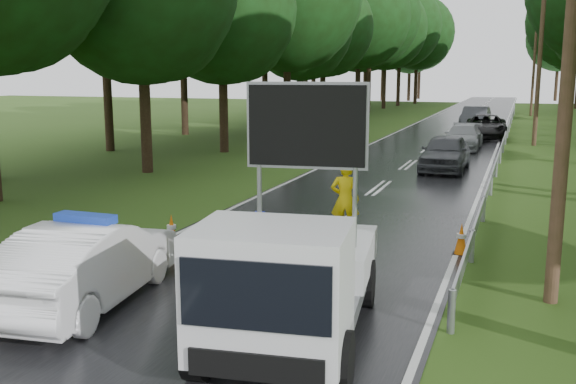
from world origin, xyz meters
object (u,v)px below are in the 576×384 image
at_px(civilian, 262,255).
at_px(queue_car_fourth, 475,118).
at_px(queue_car_first, 445,153).
at_px(queue_car_second, 463,137).
at_px(police_sedan, 88,264).
at_px(barrier, 250,249).
at_px(work_truck, 290,278).
at_px(officer, 345,200).
at_px(queue_car_third, 486,127).

bearing_deg(civilian, queue_car_fourth, 62.68).
bearing_deg(queue_car_first, queue_car_second, 90.51).
relative_size(police_sedan, queue_car_fourth, 0.95).
bearing_deg(barrier, work_truck, -68.29).
xyz_separation_m(officer, queue_car_second, (1.02, 19.82, -0.31)).
bearing_deg(civilian, queue_car_second, 61.15).
distance_m(barrier, officer, 4.08).
bearing_deg(queue_car_second, civilian, -92.05).
xyz_separation_m(civilian, queue_car_second, (1.32, 24.32, -0.14)).
distance_m(police_sedan, queue_car_first, 18.27).
height_order(work_truck, queue_car_second, work_truck).
xyz_separation_m(queue_car_first, queue_car_third, (0.81, 13.85, -0.02)).
xyz_separation_m(work_truck, queue_car_third, (0.96, 32.03, -0.30)).
bearing_deg(barrier, queue_car_fourth, 73.45).
bearing_deg(civilian, officer, 60.43).
distance_m(officer, queue_car_second, 19.85).
xyz_separation_m(work_truck, queue_car_second, (0.17, 26.03, -0.38)).
relative_size(work_truck, officer, 2.61).
height_order(police_sedan, queue_car_first, police_sedan).
height_order(officer, civilian, officer).
xyz_separation_m(work_truck, civilian, (-1.15, 1.72, -0.24)).
relative_size(work_truck, barrier, 2.20).
bearing_deg(officer, queue_car_fourth, -103.57).
relative_size(officer, queue_car_fourth, 0.40).
relative_size(officer, civilian, 1.21).
height_order(police_sedan, officer, officer).
distance_m(work_truck, queue_car_third, 32.05).
bearing_deg(queue_car_first, officer, -94.13).
distance_m(work_truck, civilian, 2.08).
relative_size(queue_car_first, queue_car_third, 0.84).
xyz_separation_m(officer, civilian, (-0.30, -4.50, -0.16)).
bearing_deg(barrier, queue_car_third, 70.84).
distance_m(queue_car_second, queue_car_third, 6.05).
bearing_deg(queue_car_first, civilian, -93.87).
distance_m(civilian, queue_car_second, 24.35).
relative_size(civilian, queue_car_third, 0.30).
bearing_deg(queue_car_second, work_truck, -89.32).
height_order(work_truck, queue_car_third, work_truck).
bearing_deg(police_sedan, civilian, -160.61).
xyz_separation_m(barrier, queue_car_fourth, (1.48, 36.68, 0.07)).
distance_m(officer, civilian, 4.51).
bearing_deg(barrier, queue_car_first, 69.47).
bearing_deg(civilian, barrier, 106.65).
bearing_deg(barrier, civilian, -61.85).
xyz_separation_m(civilian, queue_car_first, (1.30, 16.47, -0.04)).
xyz_separation_m(barrier, queue_car_second, (1.78, 23.82, -0.08)).
bearing_deg(police_sedan, officer, -124.55).
xyz_separation_m(work_truck, officer, (-0.85, 6.22, -0.07)).
bearing_deg(queue_car_third, queue_car_fourth, 96.51).
distance_m(work_truck, barrier, 2.76).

